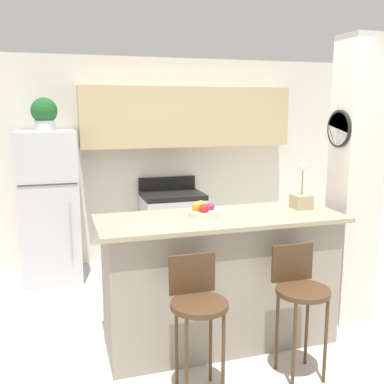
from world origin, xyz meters
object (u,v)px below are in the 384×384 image
(stove_range, at_px, (173,228))
(bar_stool_right, at_px, (300,291))
(potted_plant_on_fridge, at_px, (44,114))
(fruit_bowl, at_px, (203,211))
(refrigerator, at_px, (50,206))
(bar_stool_left, at_px, (198,305))
(orchid_vase, at_px, (302,198))

(stove_range, xyz_separation_m, bar_stool_right, (0.28, -2.57, 0.18))
(potted_plant_on_fridge, bearing_deg, stove_range, 2.48)
(bar_stool_right, relative_size, fruit_bowl, 3.83)
(refrigerator, xyz_separation_m, potted_plant_on_fridge, (-0.00, 0.00, 1.03))
(bar_stool_left, relative_size, fruit_bowl, 3.83)
(refrigerator, height_order, bar_stool_left, refrigerator)
(stove_range, bearing_deg, refrigerator, -177.51)
(refrigerator, xyz_separation_m, stove_range, (1.44, 0.06, -0.38))
(refrigerator, bearing_deg, bar_stool_left, -69.22)
(bar_stool_left, distance_m, fruit_bowl, 0.84)
(orchid_vase, bearing_deg, bar_stool_left, -150.08)
(orchid_vase, relative_size, fruit_bowl, 1.61)
(orchid_vase, height_order, fruit_bowl, orchid_vase)
(bar_stool_right, relative_size, potted_plant_on_fridge, 2.67)
(refrigerator, bearing_deg, orchid_vase, -41.40)
(bar_stool_left, xyz_separation_m, potted_plant_on_fridge, (-0.95, 2.51, 1.24))
(stove_range, height_order, bar_stool_left, stove_range)
(stove_range, xyz_separation_m, fruit_bowl, (-0.24, -1.94, 0.67))
(refrigerator, height_order, orchid_vase, refrigerator)
(bar_stool_right, bearing_deg, potted_plant_on_fridge, 124.48)
(stove_range, bearing_deg, fruit_bowl, -97.17)
(bar_stool_right, xyz_separation_m, fruit_bowl, (-0.52, 0.63, 0.49))
(stove_range, relative_size, potted_plant_on_fridge, 2.99)
(refrigerator, xyz_separation_m, bar_stool_left, (0.95, -2.51, -0.21))
(fruit_bowl, bearing_deg, bar_stool_right, -50.31)
(stove_range, xyz_separation_m, bar_stool_left, (-0.49, -2.57, 0.18))
(bar_stool_right, relative_size, orchid_vase, 2.38)
(bar_stool_right, height_order, orchid_vase, orchid_vase)
(refrigerator, distance_m, orchid_vase, 2.82)
(potted_plant_on_fridge, bearing_deg, bar_stool_right, -55.52)
(fruit_bowl, bearing_deg, refrigerator, 122.57)
(refrigerator, height_order, stove_range, refrigerator)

